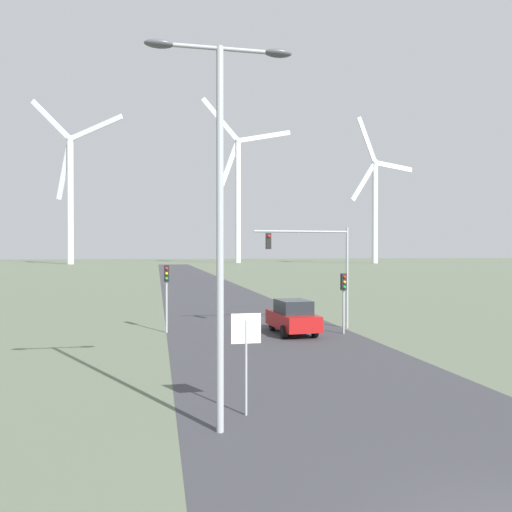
{
  "coord_description": "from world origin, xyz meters",
  "views": [
    {
      "loc": [
        -5.49,
        -6.0,
        4.39
      ],
      "look_at": [
        0.0,
        21.59,
        4.15
      ],
      "focal_mm": 35.0,
      "sensor_mm": 36.0,
      "label": 1
    }
  ],
  "objects_px": {
    "streetlamp": "(220,186)",
    "wind_turbine_right": "(375,200)",
    "wind_turbine_left": "(70,185)",
    "traffic_light_post_near_left": "(167,283)",
    "traffic_light_mast_overhead": "(314,255)",
    "wind_turbine_center": "(238,187)",
    "traffic_light_post_near_right": "(344,290)",
    "car_approaching": "(293,317)",
    "stop_sign_near": "(246,344)"
  },
  "relations": [
    {
      "from": "stop_sign_near",
      "to": "car_approaching",
      "type": "relative_size",
      "value": 0.65
    },
    {
      "from": "traffic_light_post_near_right",
      "to": "traffic_light_mast_overhead",
      "type": "xyz_separation_m",
      "value": [
        -1.02,
        1.96,
        1.85
      ]
    },
    {
      "from": "traffic_light_post_near_right",
      "to": "traffic_light_mast_overhead",
      "type": "bearing_deg",
      "value": 117.47
    },
    {
      "from": "traffic_light_post_near_right",
      "to": "wind_turbine_left",
      "type": "height_order",
      "value": "wind_turbine_left"
    },
    {
      "from": "wind_turbine_right",
      "to": "stop_sign_near",
      "type": "bearing_deg",
      "value": -115.73
    },
    {
      "from": "wind_turbine_center",
      "to": "traffic_light_mast_overhead",
      "type": "bearing_deg",
      "value": -97.7
    },
    {
      "from": "wind_turbine_left",
      "to": "wind_turbine_right",
      "type": "distance_m",
      "value": 111.58
    },
    {
      "from": "stop_sign_near",
      "to": "car_approaching",
      "type": "xyz_separation_m",
      "value": [
        4.76,
        12.51,
        -1.01
      ]
    },
    {
      "from": "traffic_light_mast_overhead",
      "to": "traffic_light_post_near_left",
      "type": "bearing_deg",
      "value": 178.5
    },
    {
      "from": "traffic_light_post_near_left",
      "to": "car_approaching",
      "type": "bearing_deg",
      "value": -14.85
    },
    {
      "from": "traffic_light_mast_overhead",
      "to": "wind_turbine_left",
      "type": "xyz_separation_m",
      "value": [
        -38.71,
        158.06,
        23.53
      ]
    },
    {
      "from": "wind_turbine_center",
      "to": "streetlamp",
      "type": "bearing_deg",
      "value": -99.32
    },
    {
      "from": "streetlamp",
      "to": "stop_sign_near",
      "type": "relative_size",
      "value": 3.43
    },
    {
      "from": "stop_sign_near",
      "to": "traffic_light_post_near_left",
      "type": "distance_m",
      "value": 14.4
    },
    {
      "from": "streetlamp",
      "to": "traffic_light_mast_overhead",
      "type": "distance_m",
      "value": 16.89
    },
    {
      "from": "traffic_light_post_near_left",
      "to": "wind_turbine_right",
      "type": "xyz_separation_m",
      "value": [
        80.77,
        149.54,
        21.36
      ]
    },
    {
      "from": "traffic_light_mast_overhead",
      "to": "wind_turbine_center",
      "type": "distance_m",
      "value": 170.13
    },
    {
      "from": "traffic_light_post_near_right",
      "to": "wind_turbine_center",
      "type": "relative_size",
      "value": 0.05
    },
    {
      "from": "traffic_light_post_near_right",
      "to": "wind_turbine_right",
      "type": "xyz_separation_m",
      "value": [
        71.48,
        151.72,
        21.69
      ]
    },
    {
      "from": "traffic_light_post_near_left",
      "to": "traffic_light_post_near_right",
      "type": "bearing_deg",
      "value": -13.19
    },
    {
      "from": "traffic_light_post_near_left",
      "to": "car_approaching",
      "type": "relative_size",
      "value": 0.87
    },
    {
      "from": "traffic_light_post_near_left",
      "to": "wind_turbine_left",
      "type": "distance_m",
      "value": 162.69
    },
    {
      "from": "traffic_light_mast_overhead",
      "to": "wind_turbine_left",
      "type": "bearing_deg",
      "value": 103.76
    },
    {
      "from": "stop_sign_near",
      "to": "traffic_light_post_near_left",
      "type": "height_order",
      "value": "traffic_light_post_near_left"
    },
    {
      "from": "streetlamp",
      "to": "traffic_light_post_near_left",
      "type": "bearing_deg",
      "value": 93.7
    },
    {
      "from": "traffic_light_post_near_left",
      "to": "traffic_light_mast_overhead",
      "type": "bearing_deg",
      "value": -1.5
    },
    {
      "from": "wind_turbine_left",
      "to": "wind_turbine_right",
      "type": "height_order",
      "value": "wind_turbine_left"
    },
    {
      "from": "streetlamp",
      "to": "wind_turbine_right",
      "type": "bearing_deg",
      "value": 64.18
    },
    {
      "from": "streetlamp",
      "to": "wind_turbine_center",
      "type": "bearing_deg",
      "value": 80.68
    },
    {
      "from": "car_approaching",
      "to": "wind_turbine_center",
      "type": "distance_m",
      "value": 172.38
    },
    {
      "from": "car_approaching",
      "to": "wind_turbine_right",
      "type": "height_order",
      "value": "wind_turbine_right"
    },
    {
      "from": "traffic_light_post_near_right",
      "to": "traffic_light_mast_overhead",
      "type": "relative_size",
      "value": 0.56
    },
    {
      "from": "traffic_light_post_near_left",
      "to": "wind_turbine_center",
      "type": "xyz_separation_m",
      "value": [
        30.82,
        166.47,
        27.06
      ]
    },
    {
      "from": "wind_turbine_center",
      "to": "wind_turbine_right",
      "type": "distance_m",
      "value": 53.05
    },
    {
      "from": "traffic_light_post_near_right",
      "to": "car_approaching",
      "type": "distance_m",
      "value": 3.1
    },
    {
      "from": "streetlamp",
      "to": "traffic_light_mast_overhead",
      "type": "height_order",
      "value": "streetlamp"
    },
    {
      "from": "car_approaching",
      "to": "wind_turbine_left",
      "type": "xyz_separation_m",
      "value": [
        -37.03,
        159.59,
        26.84
      ]
    },
    {
      "from": "wind_turbine_left",
      "to": "wind_turbine_right",
      "type": "relative_size",
      "value": 1.08
    },
    {
      "from": "traffic_light_post_near_left",
      "to": "wind_turbine_left",
      "type": "relative_size",
      "value": 0.06
    },
    {
      "from": "car_approaching",
      "to": "traffic_light_post_near_left",
      "type": "bearing_deg",
      "value": 165.15
    },
    {
      "from": "traffic_light_mast_overhead",
      "to": "wind_turbine_right",
      "type": "relative_size",
      "value": 0.11
    },
    {
      "from": "streetlamp",
      "to": "wind_turbine_right",
      "type": "height_order",
      "value": "wind_turbine_right"
    },
    {
      "from": "traffic_light_post_near_right",
      "to": "streetlamp",
      "type": "bearing_deg",
      "value": -122.2
    },
    {
      "from": "stop_sign_near",
      "to": "traffic_light_post_near_left",
      "type": "bearing_deg",
      "value": 97.31
    },
    {
      "from": "wind_turbine_left",
      "to": "traffic_light_post_near_left",
      "type": "bearing_deg",
      "value": -79.09
    },
    {
      "from": "traffic_light_mast_overhead",
      "to": "traffic_light_post_near_right",
      "type": "bearing_deg",
      "value": -62.53
    },
    {
      "from": "car_approaching",
      "to": "wind_turbine_center",
      "type": "relative_size",
      "value": 0.07
    },
    {
      "from": "wind_turbine_left",
      "to": "wind_turbine_center",
      "type": "relative_size",
      "value": 0.92
    },
    {
      "from": "wind_turbine_right",
      "to": "streetlamp",
      "type": "bearing_deg",
      "value": -115.82
    },
    {
      "from": "traffic_light_post_near_left",
      "to": "wind_turbine_left",
      "type": "xyz_separation_m",
      "value": [
        -30.43,
        157.84,
        25.06
      ]
    }
  ]
}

